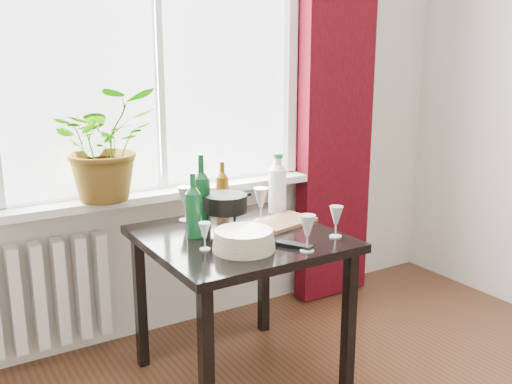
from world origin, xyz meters
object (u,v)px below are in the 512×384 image
wineglass_back_left (185,204)px  wine_bottle_right (201,190)px  wine_bottle_left (193,205)px  bottle_amber (222,187)px  wineglass_front_left (205,236)px  cutting_board (283,222)px  tv_remote (294,245)px  wineglass_far_right (336,221)px  radiator (27,298)px  table (240,253)px  plate_stack (244,240)px  wineglass_front_right (307,233)px  fondue_pot (225,211)px  cleaning_bottle (278,182)px  wineglass_back_center (261,204)px  potted_plant (106,144)px

wineglass_back_left → wine_bottle_right: bearing=-76.3°
wine_bottle_left → bottle_amber: size_ratio=1.06×
wineglass_back_left → wineglass_front_left: wineglass_back_left is taller
bottle_amber → cutting_board: size_ratio=0.91×
wineglass_front_left → cutting_board: bearing=16.4°
tv_remote → wineglass_far_right: bearing=-23.9°
radiator → table: 1.09m
radiator → plate_stack: size_ratio=2.98×
wineglass_front_right → fondue_pot: size_ratio=0.67×
wineglass_far_right → plate_stack: wineglass_far_right is taller
table → wine_bottle_left: (-0.19, 0.08, 0.24)m
wine_bottle_left → tv_remote: 0.49m
cleaning_bottle → wineglass_far_right: 0.49m
plate_stack → table: bearing=64.8°
wineglass_back_left → tv_remote: (0.23, -0.61, -0.08)m
wineglass_far_right → fondue_pot: bearing=132.2°
wineglass_back_center → plate_stack: size_ratio=0.65×
potted_plant → wine_bottle_left: potted_plant is taller
potted_plant → wine_bottle_right: (0.35, -0.34, -0.21)m
potted_plant → wineglass_front_left: (0.20, -0.66, -0.32)m
wineglass_far_right → cutting_board: wineglass_far_right is taller
wine_bottle_right → tv_remote: wine_bottle_right is taller
cleaning_bottle → fondue_pot: cleaning_bottle is taller
wine_bottle_left → wine_bottle_right: size_ratio=0.84×
fondue_pot → tv_remote: size_ratio=1.47×
wineglass_back_center → bottle_amber: bearing=110.6°
cutting_board → wineglass_back_center: bearing=130.4°
wineglass_back_center → wineglass_front_left: bearing=-151.4°
radiator → wineglass_back_left: size_ratio=4.52×
radiator → wineglass_front_left: (0.62, -0.74, 0.42)m
fondue_pot → cleaning_bottle: bearing=18.5°
wine_bottle_left → wineglass_far_right: (0.55, -0.34, -0.08)m
plate_stack → wineglass_front_right: bearing=-35.0°
wine_bottle_left → wineglass_back_center: size_ratio=1.72×
wine_bottle_left → plate_stack: wine_bottle_left is taller
potted_plant → wineglass_front_right: size_ratio=3.44×
wineglass_back_left → tv_remote: wineglass_back_left is taller
potted_plant → bottle_amber: size_ratio=1.98×
table → wine_bottle_right: 0.35m
radiator → bottle_amber: bearing=-15.5°
wine_bottle_left → plate_stack: bearing=-69.8°
bottle_amber → cleaning_bottle: 0.29m
potted_plant → wine_bottle_right: size_ratio=1.56×
plate_stack → fondue_pot: (0.09, 0.32, 0.04)m
wineglass_far_right → bottle_amber: bearing=111.5°
wineglass_back_left → cutting_board: 0.49m
table → wineglass_front_left: bearing=-155.5°
wine_bottle_left → wine_bottle_right: (0.10, 0.13, 0.03)m
bottle_amber → tv_remote: bearing=-89.5°
wine_bottle_left → cutting_board: size_ratio=0.97×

